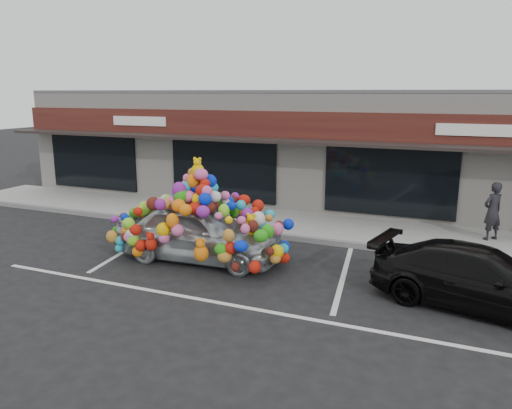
% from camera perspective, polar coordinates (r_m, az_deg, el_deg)
% --- Properties ---
extents(ground, '(90.00, 90.00, 0.00)m').
position_cam_1_polar(ground, '(12.73, -2.70, -6.73)').
color(ground, black).
rests_on(ground, ground).
extents(shop_building, '(24.00, 7.20, 4.31)m').
position_cam_1_polar(shop_building, '(20.05, 7.81, 6.67)').
color(shop_building, silver).
rests_on(shop_building, ground).
extents(sidewalk, '(26.00, 3.00, 0.15)m').
position_cam_1_polar(sidewalk, '(16.25, 3.42, -2.15)').
color(sidewalk, gray).
rests_on(sidewalk, ground).
extents(kerb, '(26.00, 0.18, 0.16)m').
position_cam_1_polar(kerb, '(14.89, 1.48, -3.51)').
color(kerb, slate).
rests_on(kerb, ground).
extents(parking_stripe_left, '(0.73, 4.37, 0.01)m').
position_cam_1_polar(parking_stripe_left, '(14.50, -13.86, -4.64)').
color(parking_stripe_left, silver).
rests_on(parking_stripe_left, ground).
extents(parking_stripe_mid, '(0.73, 4.37, 0.01)m').
position_cam_1_polar(parking_stripe_mid, '(12.04, 9.95, -8.07)').
color(parking_stripe_mid, silver).
rests_on(parking_stripe_mid, ground).
extents(lane_line, '(14.00, 0.12, 0.01)m').
position_cam_1_polar(lane_line, '(10.04, 2.02, -12.24)').
color(lane_line, silver).
rests_on(lane_line, ground).
extents(toy_car, '(3.13, 4.69, 2.69)m').
position_cam_1_polar(toy_car, '(12.81, -6.47, -2.42)').
color(toy_car, '#ADB5B8').
rests_on(toy_car, ground).
extents(black_sedan, '(2.56, 4.50, 1.23)m').
position_cam_1_polar(black_sedan, '(10.97, 24.17, -7.73)').
color(black_sedan, black).
rests_on(black_sedan, ground).
extents(pedestrian_a, '(0.71, 0.70, 1.65)m').
position_cam_1_polar(pedestrian_a, '(15.48, 25.43, -0.69)').
color(pedestrian_a, '#222328').
rests_on(pedestrian_a, sidewalk).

